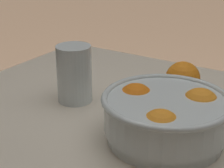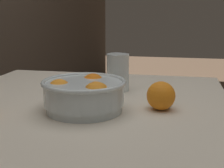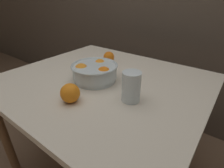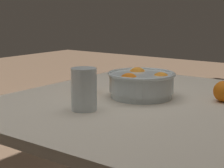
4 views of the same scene
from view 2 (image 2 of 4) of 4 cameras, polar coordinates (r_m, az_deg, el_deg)
dining_table at (r=0.96m, az=-6.68°, el=-8.85°), size 1.05×0.93×0.71m
fruit_bowl at (r=0.89m, az=-5.12°, el=-1.76°), size 0.24×0.24×0.10m
juice_glass at (r=1.12m, az=1.08°, el=1.83°), size 0.08×0.08×0.13m
orange_loose_near_bowl at (r=0.91m, az=8.94°, el=-2.13°), size 0.08×0.08×0.08m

